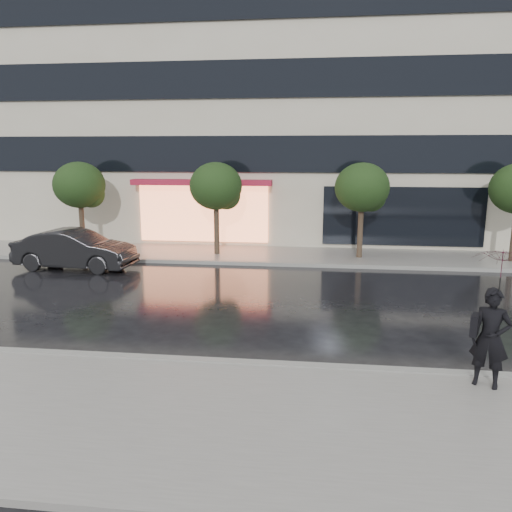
# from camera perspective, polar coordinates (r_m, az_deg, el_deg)

# --- Properties ---
(ground) EXTENTS (120.00, 120.00, 0.00)m
(ground) POSITION_cam_1_polar(r_m,az_deg,el_deg) (11.54, 0.53, -10.63)
(ground) COLOR black
(ground) RESTS_ON ground
(sidewalk_near) EXTENTS (60.00, 4.50, 0.12)m
(sidewalk_near) POSITION_cam_1_polar(r_m,az_deg,el_deg) (8.62, -1.99, -18.48)
(sidewalk_near) COLOR slate
(sidewalk_near) RESTS_ON ground
(sidewalk_far) EXTENTS (60.00, 3.50, 0.12)m
(sidewalk_far) POSITION_cam_1_polar(r_m,az_deg,el_deg) (21.33, 3.59, 0.06)
(sidewalk_far) COLOR slate
(sidewalk_far) RESTS_ON ground
(curb_near) EXTENTS (60.00, 0.25, 0.14)m
(curb_near) POSITION_cam_1_polar(r_m,az_deg,el_deg) (10.60, -0.08, -12.33)
(curb_near) COLOR gray
(curb_near) RESTS_ON ground
(curb_far) EXTENTS (60.00, 0.25, 0.14)m
(curb_far) POSITION_cam_1_polar(r_m,az_deg,el_deg) (19.62, 3.29, -0.95)
(curb_far) COLOR gray
(curb_far) RESTS_ON ground
(office_building) EXTENTS (30.00, 12.76, 18.00)m
(office_building) POSITION_cam_1_polar(r_m,az_deg,el_deg) (28.96, 4.79, 20.94)
(office_building) COLOR beige
(office_building) RESTS_ON ground
(tree_far_west) EXTENTS (2.20, 2.20, 3.99)m
(tree_far_west) POSITION_cam_1_polar(r_m,az_deg,el_deg) (23.02, -19.36, 7.48)
(tree_far_west) COLOR #33261C
(tree_far_west) RESTS_ON ground
(tree_mid_west) EXTENTS (2.20, 2.20, 3.99)m
(tree_mid_west) POSITION_cam_1_polar(r_m,az_deg,el_deg) (21.09, -4.42, 7.77)
(tree_mid_west) COLOR #33261C
(tree_mid_west) RESTS_ON ground
(tree_mid_east) EXTENTS (2.20, 2.20, 3.99)m
(tree_mid_east) POSITION_cam_1_polar(r_m,az_deg,el_deg) (20.77, 12.19, 7.48)
(tree_mid_east) COLOR #33261C
(tree_mid_east) RESTS_ON ground
(parked_car) EXTENTS (4.68, 1.94, 1.50)m
(parked_car) POSITION_cam_1_polar(r_m,az_deg,el_deg) (20.20, -19.98, 0.70)
(parked_car) COLOR black
(parked_car) RESTS_ON ground
(pedestrian_with_umbrella) EXTENTS (1.33, 1.34, 2.60)m
(pedestrian_with_umbrella) POSITION_cam_1_polar(r_m,az_deg,el_deg) (10.00, 25.78, -4.53)
(pedestrian_with_umbrella) COLOR black
(pedestrian_with_umbrella) RESTS_ON sidewalk_near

